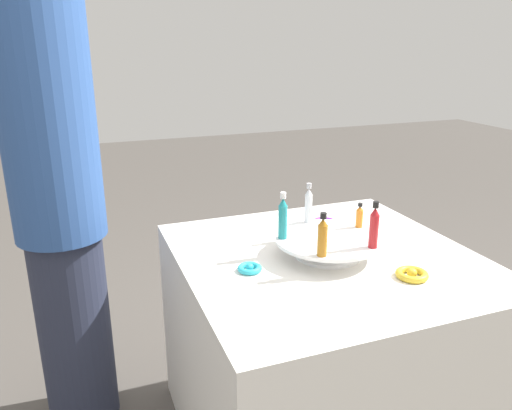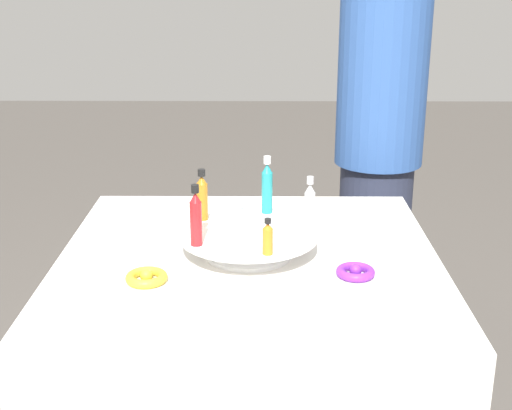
# 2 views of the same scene
# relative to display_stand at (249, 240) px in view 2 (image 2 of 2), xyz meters

# --- Properties ---
(party_table) EXTENTS (0.93, 0.93, 0.73)m
(party_table) POSITION_rel_display_stand_xyz_m (0.00, 0.00, -0.41)
(party_table) COLOR silver
(party_table) RESTS_ON ground_plane
(display_stand) EXTENTS (0.34, 0.34, 0.06)m
(display_stand) POSITION_rel_display_stand_xyz_m (0.00, 0.00, 0.00)
(display_stand) COLOR white
(display_stand) RESTS_ON party_table
(bottle_clear) EXTENTS (0.03, 0.03, 0.14)m
(bottle_clear) POSITION_rel_display_stand_xyz_m (0.00, 0.15, 0.09)
(bottle_clear) COLOR silver
(bottle_clear) RESTS_ON display_stand
(bottle_teal) EXTENTS (0.03, 0.03, 0.15)m
(bottle_teal) POSITION_rel_display_stand_xyz_m (-0.14, 0.05, 0.09)
(bottle_teal) COLOR teal
(bottle_teal) RESTS_ON display_stand
(bottle_amber) EXTENTS (0.03, 0.03, 0.13)m
(bottle_amber) POSITION_rel_display_stand_xyz_m (-0.09, -0.12, 0.08)
(bottle_amber) COLOR #AD6B19
(bottle_amber) RESTS_ON display_stand
(bottle_red) EXTENTS (0.03, 0.03, 0.15)m
(bottle_red) POSITION_rel_display_stand_xyz_m (0.09, -0.12, 0.09)
(bottle_red) COLOR #B21E23
(bottle_red) RESTS_ON display_stand
(bottle_orange) EXTENTS (0.02, 0.02, 0.09)m
(bottle_orange) POSITION_rel_display_stand_xyz_m (0.14, 0.05, 0.06)
(bottle_orange) COLOR orange
(bottle_orange) RESTS_ON display_stand
(ribbon_bow_purple) EXTENTS (0.09, 0.09, 0.03)m
(ribbon_bow_purple) POSITION_rel_display_stand_xyz_m (0.12, 0.25, -0.03)
(ribbon_bow_purple) COLOR purple
(ribbon_bow_purple) RESTS_ON party_table
(ribbon_bow_teal) EXTENTS (0.07, 0.07, 0.02)m
(ribbon_bow_teal) POSITION_rel_display_stand_xyz_m (-0.28, -0.02, -0.03)
(ribbon_bow_teal) COLOR #2DB7CC
(ribbon_bow_teal) RESTS_ON party_table
(ribbon_bow_gold) EXTENTS (0.10, 0.10, 0.03)m
(ribbon_bow_gold) POSITION_rel_display_stand_xyz_m (0.15, -0.23, -0.03)
(ribbon_bow_gold) COLOR gold
(ribbon_bow_gold) RESTS_ON party_table
(person_figure) EXTENTS (0.30, 0.30, 1.79)m
(person_figure) POSITION_rel_display_stand_xyz_m (-0.80, 0.44, 0.13)
(person_figure) COLOR #282D42
(person_figure) RESTS_ON ground_plane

